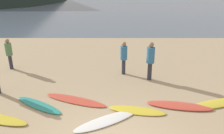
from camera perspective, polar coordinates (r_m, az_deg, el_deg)
The scene contains 10 objects.
ground_plane at distance 15.75m, azimuth -0.24°, elevation 4.59°, with size 120.00×120.00×0.20m, color tan.
surfboard_1 at distance 9.07m, azimuth -17.64°, elevation -8.93°, with size 2.22×0.46×0.08m, color teal.
surfboard_2 at distance 9.09m, azimuth -9.08°, elevation -8.07°, with size 2.59×0.53×0.06m, color #D84C38.
surfboard_3 at distance 7.84m, azimuth -1.41°, elevation -13.07°, with size 2.35×0.56×0.06m, color white.
surfboard_4 at distance 8.39m, azimuth 6.14°, elevation -10.60°, with size 2.01×0.55×0.07m, color yellow.
surfboard_5 at distance 8.95m, azimuth 16.21°, elevation -9.14°, with size 2.36×0.60×0.09m, color #D84C38.
surfboard_6 at distance 9.62m, azimuth 24.54°, elevation -8.13°, with size 2.58×0.56×0.07m, color yellow.
person_1 at distance 12.79m, azimuth -24.12°, elevation 3.49°, with size 0.32×0.32×1.59m.
person_2 at distance 10.53m, azimuth 9.41°, elevation 2.20°, with size 0.36×0.36×1.78m.
person_3 at distance 11.05m, azimuth 2.87°, elevation 2.86°, with size 0.33×0.33×1.62m.
Camera 1 is at (0.05, -5.08, 4.47)m, focal length 37.11 mm.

